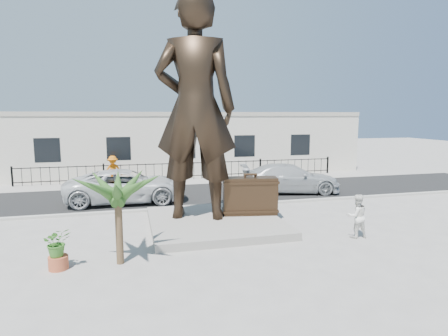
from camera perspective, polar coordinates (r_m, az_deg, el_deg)
The scene contains 16 objects.
ground at distance 14.21m, azimuth 2.02°, elevation -10.34°, with size 100.00×100.00×0.00m, color #9E9991.
street at distance 21.74m, azimuth -3.91°, elevation -3.83°, with size 40.00×7.00×0.01m, color black.
curb at distance 18.38m, azimuth -1.93°, elevation -5.86°, with size 40.00×0.25×0.12m, color #A5A399.
far_sidewalk at distance 25.61m, azimuth -5.52°, elevation -2.01°, with size 40.00×2.50×0.02m, color #9E9991.
plinth at distance 15.43m, azimuth -1.36°, elevation -8.25°, with size 5.20×5.20×0.30m, color gray.
fence at distance 26.30m, azimuth -5.81°, elevation -0.45°, with size 22.00×0.10×1.20m, color black.
building at distance 30.26m, azimuth -7.03°, elevation 3.70°, with size 28.00×7.00×4.40m, color silver.
statue at distance 15.11m, azimuth -4.42°, elevation 9.12°, with size 3.26×2.14×8.94m, color black.
suitcase at distance 15.91m, azimuth 4.01°, elevation -4.25°, with size 2.25×0.72×1.59m, color #352416.
tourist at distance 14.68m, azimuth 19.57°, elevation -6.91°, with size 0.79×0.61×1.62m, color white.
car_white at distance 19.97m, azimuth -14.64°, elevation -2.66°, with size 2.80×6.08×1.69m, color silver.
car_silver at distance 22.09m, azimuth 10.02°, elevation -1.55°, with size 2.31×5.68×1.65m, color #ABAFB0.
worker at distance 25.17m, azimuth -16.56°, elevation -0.32°, with size 1.20×0.69×1.86m, color orange.
palm_tree at distance 12.20m, azimuth -15.50°, elevation -13.82°, with size 1.80×1.80×3.20m, color #274A1B, non-canonical shape.
planter at distance 12.31m, azimuth -23.92°, elevation -13.04°, with size 0.56×0.56×0.40m, color #B24F2F.
shrub at distance 12.11m, azimuth -24.09°, elevation -10.28°, with size 0.76×0.66×0.85m, color #377124.
Camera 1 is at (-3.80, -12.93, 4.50)m, focal length 30.00 mm.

